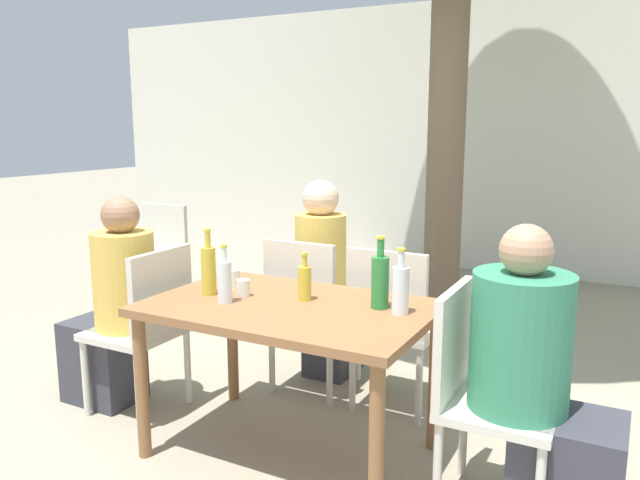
# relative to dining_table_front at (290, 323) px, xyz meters

# --- Properties ---
(ground_plane) EXTENTS (30.00, 30.00, 0.00)m
(ground_plane) POSITION_rel_dining_table_front_xyz_m (0.00, 0.00, -0.65)
(ground_plane) COLOR gray
(cafe_building_wall) EXTENTS (10.00, 0.08, 2.80)m
(cafe_building_wall) POSITION_rel_dining_table_front_xyz_m (0.00, 4.22, 0.75)
(cafe_building_wall) COLOR silver
(cafe_building_wall) RESTS_ON ground_plane
(dining_table_front) EXTENTS (1.30, 0.83, 0.73)m
(dining_table_front) POSITION_rel_dining_table_front_xyz_m (0.00, 0.00, 0.00)
(dining_table_front) COLOR brown
(dining_table_front) RESTS_ON ground_plane
(patio_chair_0) EXTENTS (0.44, 0.44, 0.91)m
(patio_chair_0) POSITION_rel_dining_table_front_xyz_m (-0.88, 0.00, -0.13)
(patio_chair_0) COLOR beige
(patio_chair_0) RESTS_ON ground_plane
(patio_chair_1) EXTENTS (0.44, 0.44, 0.91)m
(patio_chair_1) POSITION_rel_dining_table_front_xyz_m (0.88, 0.00, -0.13)
(patio_chair_1) COLOR beige
(patio_chair_1) RESTS_ON ground_plane
(patio_chair_2) EXTENTS (0.44, 0.44, 0.91)m
(patio_chair_2) POSITION_rel_dining_table_front_xyz_m (-0.26, 0.65, -0.13)
(patio_chair_2) COLOR beige
(patio_chair_2) RESTS_ON ground_plane
(patio_chair_3) EXTENTS (0.44, 0.44, 0.91)m
(patio_chair_3) POSITION_rel_dining_table_front_xyz_m (0.26, 0.65, -0.13)
(patio_chair_3) COLOR beige
(patio_chair_3) RESTS_ON ground_plane
(patio_chair_4) EXTENTS (0.44, 0.44, 0.91)m
(patio_chair_4) POSITION_rel_dining_table_front_xyz_m (-2.03, 1.32, -0.13)
(patio_chair_4) COLOR beige
(patio_chair_4) RESTS_ON ground_plane
(person_seated_0) EXTENTS (0.56, 0.33, 1.18)m
(person_seated_0) POSITION_rel_dining_table_front_xyz_m (-1.12, -0.00, -0.12)
(person_seated_0) COLOR #383842
(person_seated_0) RESTS_ON ground_plane
(person_seated_1) EXTENTS (0.59, 0.38, 1.19)m
(person_seated_1) POSITION_rel_dining_table_front_xyz_m (1.11, -0.00, -0.11)
(person_seated_1) COLOR #383842
(person_seated_1) RESTS_ON ground_plane
(person_seated_2) EXTENTS (0.30, 0.55, 1.23)m
(person_seated_2) POSITION_rel_dining_table_front_xyz_m (-0.26, 0.89, -0.10)
(person_seated_2) COLOR #383842
(person_seated_2) RESTS_ON ground_plane
(water_bottle_0) EXTENTS (0.08, 0.08, 0.29)m
(water_bottle_0) POSITION_rel_dining_table_front_xyz_m (0.50, 0.10, 0.20)
(water_bottle_0) COLOR silver
(water_bottle_0) RESTS_ON dining_table_front
(oil_cruet_1) EXTENTS (0.07, 0.07, 0.32)m
(oil_cruet_1) POSITION_rel_dining_table_front_xyz_m (-0.43, -0.04, 0.22)
(oil_cruet_1) COLOR gold
(oil_cruet_1) RESTS_ON dining_table_front
(oil_cruet_2) EXTENTS (0.06, 0.06, 0.23)m
(oil_cruet_2) POSITION_rel_dining_table_front_xyz_m (0.03, 0.09, 0.18)
(oil_cruet_2) COLOR gold
(oil_cruet_2) RESTS_ON dining_table_front
(water_bottle_3) EXTENTS (0.07, 0.07, 0.27)m
(water_bottle_3) POSITION_rel_dining_table_front_xyz_m (-0.28, -0.12, 0.20)
(water_bottle_3) COLOR silver
(water_bottle_3) RESTS_ON dining_table_front
(green_bottle_4) EXTENTS (0.08, 0.08, 0.33)m
(green_bottle_4) POSITION_rel_dining_table_front_xyz_m (0.39, 0.14, 0.22)
(green_bottle_4) COLOR #287A38
(green_bottle_4) RESTS_ON dining_table_front
(drinking_glass_0) EXTENTS (0.06, 0.06, 0.09)m
(drinking_glass_0) POSITION_rel_dining_table_front_xyz_m (-0.39, 0.12, 0.14)
(drinking_glass_0) COLOR silver
(drinking_glass_0) RESTS_ON dining_table_front
(drinking_glass_1) EXTENTS (0.07, 0.07, 0.08)m
(drinking_glass_1) POSITION_rel_dining_table_front_xyz_m (-0.26, 0.01, 0.13)
(drinking_glass_1) COLOR silver
(drinking_glass_1) RESTS_ON dining_table_front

